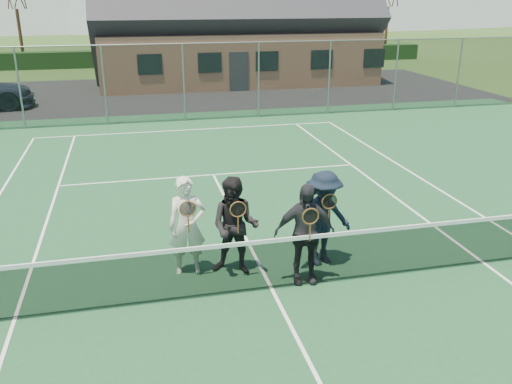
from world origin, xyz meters
TOP-DOWN VIEW (x-y plane):
  - ground at (0.00, 20.00)m, footprint 220.00×220.00m
  - court_surface at (0.00, 0.00)m, footprint 30.00×30.00m
  - tarmac_carpark at (-4.00, 20.00)m, footprint 40.00×12.00m
  - hedge_row at (0.00, 32.00)m, footprint 40.00×1.20m
  - court_markings at (0.00, 0.00)m, footprint 11.03×23.83m
  - tennis_net at (0.00, 0.00)m, footprint 11.68×0.08m
  - perimeter_fence at (0.00, 13.50)m, footprint 30.07×0.07m
  - clubhouse at (4.00, 24.00)m, footprint 15.60×8.20m
  - player_a at (-1.30, 0.95)m, footprint 0.67×0.51m
  - player_b at (-0.48, 0.74)m, footprint 1.08×0.98m
  - player_c at (0.62, 0.17)m, footprint 1.11×0.58m
  - player_d at (1.15, 0.74)m, footprint 1.30×0.95m

SIDE VIEW (x-z plane):
  - ground at x=0.00m, z-range 0.00..0.00m
  - tarmac_carpark at x=-4.00m, z-range 0.00..0.01m
  - court_surface at x=0.00m, z-range 0.00..0.02m
  - court_markings at x=0.00m, z-range 0.02..0.03m
  - tennis_net at x=0.00m, z-range -0.01..1.09m
  - hedge_row at x=0.00m, z-range 0.00..1.10m
  - player_d at x=1.15m, z-range 0.02..1.82m
  - player_b at x=-0.48m, z-range 0.02..1.82m
  - player_c at x=0.62m, z-range 0.02..1.82m
  - player_a at x=-1.30m, z-range 0.02..1.82m
  - perimeter_fence at x=0.00m, z-range 0.01..3.03m
  - clubhouse at x=4.00m, z-range 0.14..7.84m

